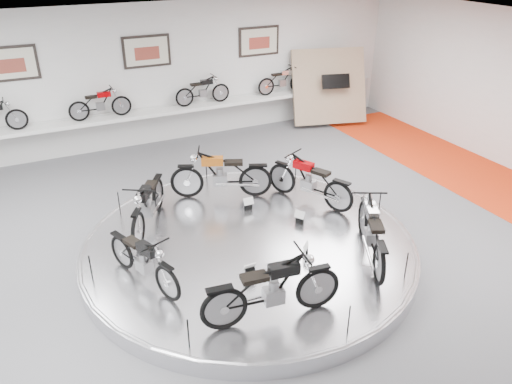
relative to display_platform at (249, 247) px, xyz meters
name	(u,v)px	position (x,y,z in m)	size (l,w,h in m)	color
floor	(256,261)	(0.00, -0.30, -0.15)	(16.00, 16.00, 0.00)	#4F4F51
ceiling	(256,48)	(0.00, -0.30, 3.85)	(16.00, 16.00, 0.00)	white
wall_back	(149,76)	(0.00, 6.70, 1.85)	(16.00, 16.00, 0.00)	silver
orange_carpet_strip	(505,190)	(6.80, -0.30, -0.14)	(2.40, 12.60, 0.01)	red
dado_band	(154,124)	(0.00, 6.68, 0.40)	(15.68, 0.04, 1.10)	#BCBCBA
display_platform	(249,247)	(0.00, 0.00, 0.00)	(6.40, 6.40, 0.30)	silver
platform_rim	(249,241)	(0.00, 0.00, 0.12)	(6.40, 6.40, 0.10)	#B2B2BA
shelf	(155,113)	(0.00, 6.40, 0.85)	(11.00, 0.55, 0.10)	silver
poster_left	(10,64)	(-3.50, 6.66, 2.55)	(1.35, 0.06, 0.88)	beige
poster_center	(147,51)	(0.00, 6.66, 2.55)	(1.35, 0.06, 0.88)	beige
poster_right	(259,41)	(3.50, 6.66, 2.55)	(1.35, 0.06, 0.88)	beige
display_panel	(329,87)	(5.60, 5.80, 1.10)	(2.40, 0.12, 2.40)	gray
shelf_bike_b	(100,106)	(-1.50, 6.40, 1.27)	(1.22, 0.42, 0.73)	#910004
shelf_bike_c	(203,92)	(1.50, 6.40, 1.27)	(1.22, 0.42, 0.73)	black
shelf_bike_d	(282,82)	(4.20, 6.40, 1.27)	(1.22, 0.42, 0.73)	silver
bike_a	(310,180)	(1.86, 0.85, 0.69)	(1.83, 0.64, 1.07)	#910004
bike_b	(221,174)	(0.22, 1.92, 0.71)	(1.92, 0.68, 1.13)	#A95211
bike_c	(148,203)	(-1.58, 1.35, 0.69)	(1.82, 0.64, 1.07)	black
bike_d	(143,259)	(-2.15, -0.43, 0.63)	(1.62, 0.57, 0.95)	black
bike_e	(272,288)	(-0.63, -2.15, 0.71)	(1.90, 0.67, 1.12)	black
bike_f	(372,231)	(1.74, -1.48, 0.70)	(1.87, 0.66, 1.10)	silver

